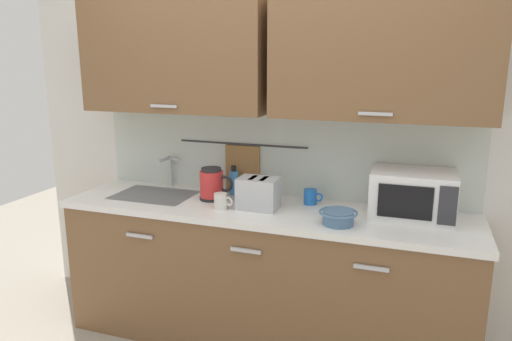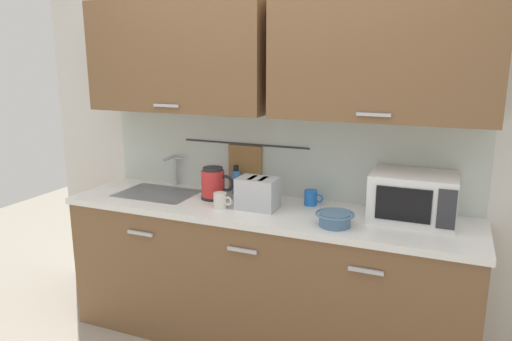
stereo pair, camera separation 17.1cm
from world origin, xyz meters
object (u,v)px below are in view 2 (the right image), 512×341
Objects in this scene: microwave at (413,197)px; toaster at (258,193)px; electric_kettle at (214,184)px; mug_by_kettle at (311,198)px; mug_near_sink at (220,200)px; dish_soap_bottle at (236,181)px; mixing_bowl at (335,218)px.

microwave is 1.80× the size of toaster.
electric_kettle reaches higher than mug_by_kettle.
toaster reaches higher than mug_near_sink.
microwave is 2.35× the size of dish_soap_bottle.
microwave reaches higher than mug_by_kettle.
mug_near_sink is 0.56m from mug_by_kettle.
electric_kettle is 1.16× the size of dish_soap_bottle.
mixing_bowl is at bearing -3.85° from mug_near_sink.
mug_near_sink is at bearing 176.15° from mixing_bowl.
mug_near_sink is 1.00× the size of mug_by_kettle.
mug_near_sink is at bearing -151.27° from mug_by_kettle.
toaster is at bearing -42.93° from dish_soap_bottle.
mug_by_kettle is (-0.23, 0.32, 0.00)m from mixing_bowl.
electric_kettle is 0.87m from mixing_bowl.
dish_soap_bottle is 0.92× the size of mixing_bowl.
dish_soap_bottle is at bearing 60.87° from electric_kettle.
mug_near_sink is (-1.09, -0.22, -0.09)m from microwave.
mug_near_sink is at bearing -51.09° from electric_kettle.
mug_by_kettle reaches higher than mixing_bowl.
mixing_bowl is 0.52m from toaster.
electric_kettle is at bearing -119.13° from dish_soap_bottle.
dish_soap_bottle is 1.63× the size of mug_by_kettle.
microwave is 3.83× the size of mug_near_sink.
toaster is (0.25, -0.24, 0.01)m from dish_soap_bottle.
dish_soap_bottle is 0.35m from toaster.
electric_kettle is at bearing -177.39° from microwave.
electric_kettle is 1.89× the size of mug_by_kettle.
mixing_bowl is (0.76, -0.37, -0.04)m from dish_soap_bottle.
microwave is at bearing 35.24° from mixing_bowl.
electric_kettle reaches higher than toaster.
dish_soap_bottle reaches higher than toaster.
mug_by_kettle is (-0.60, 0.05, -0.09)m from microwave.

